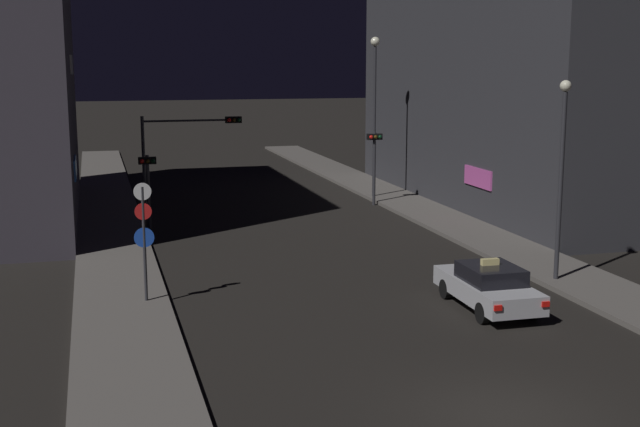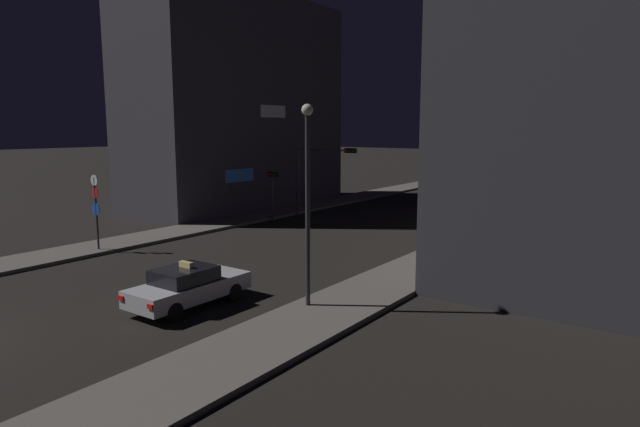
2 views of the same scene
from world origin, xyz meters
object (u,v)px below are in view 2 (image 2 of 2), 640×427
Objects in this scene: taxi at (188,286)px; traffic_light_left_kerb at (272,185)px; traffic_light_overhead at (320,165)px; traffic_light_right_kerb at (464,186)px; street_lamp_far_block at (488,132)px; street_lamp_near_block at (308,186)px; sign_pole_left at (96,206)px.

taxi is 1.31× the size of traffic_light_left_kerb.
traffic_light_overhead is 1.27× the size of traffic_light_right_kerb.
traffic_light_right_kerb is 0.45× the size of street_lamp_far_block.
street_lamp_near_block reaches higher than traffic_light_right_kerb.
sign_pole_left is 22.69m from street_lamp_far_block.
street_lamp_near_block is at bearing -86.98° from traffic_light_right_kerb.
street_lamp_near_block reaches higher than sign_pole_left.
traffic_light_left_kerb is at bearing -164.43° from traffic_light_right_kerb.
sign_pole_left is (-0.96, -12.46, -0.08)m from traffic_light_left_kerb.
traffic_light_left_kerb is (-1.95, -2.74, -1.20)m from traffic_light_overhead.
traffic_light_right_kerb is at bearing 50.61° from sign_pole_left.
street_lamp_near_block is (3.64, 2.12, 3.55)m from taxi.
taxi is 19.96m from traffic_light_overhead.
taxi is 1.19× the size of sign_pole_left.
traffic_light_left_kerb is 0.87× the size of traffic_light_right_kerb.
street_lamp_far_block is at bearing 71.76° from traffic_light_right_kerb.
sign_pole_left is at bearing -129.39° from traffic_light_right_kerb.
traffic_light_overhead reaches higher than sign_pole_left.
street_lamp_near_block is 0.78× the size of street_lamp_far_block.
sign_pole_left is at bearing 162.94° from taxi.
taxi is 21.83m from street_lamp_far_block.
taxi is at bearing -98.27° from traffic_light_right_kerb.
street_lamp_far_block is (12.67, 5.32, 3.50)m from traffic_light_left_kerb.
traffic_light_overhead is at bearing 111.76° from taxi.
taxi is 18.23m from traffic_light_left_kerb.
street_lamp_near_block is at bearing -46.22° from traffic_light_left_kerb.
traffic_light_overhead is at bearing -176.55° from traffic_light_right_kerb.
street_lamp_far_block is at bearing 22.79° from traffic_light_left_kerb.
traffic_light_left_kerb is 0.91× the size of sign_pole_left.
traffic_light_right_kerb is 20.46m from sign_pole_left.
traffic_light_left_kerb is 0.39× the size of street_lamp_far_block.
taxi is 0.66× the size of street_lamp_near_block.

